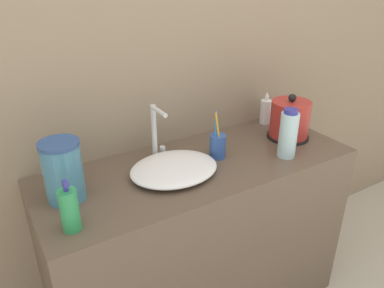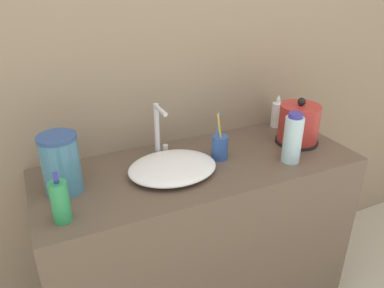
{
  "view_description": "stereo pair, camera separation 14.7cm",
  "coord_description": "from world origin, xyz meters",
  "px_view_note": "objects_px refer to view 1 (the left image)",
  "views": [
    {
      "loc": [
        -0.73,
        -0.88,
        1.56
      ],
      "look_at": [
        -0.04,
        0.26,
        0.92
      ],
      "focal_mm": 35.0,
      "sensor_mm": 36.0,
      "label": 1
    },
    {
      "loc": [
        -0.6,
        -0.95,
        1.56
      ],
      "look_at": [
        -0.04,
        0.26,
        0.92
      ],
      "focal_mm": 35.0,
      "sensor_mm": 36.0,
      "label": 2
    }
  ],
  "objects_px": {
    "faucet": "(156,130)",
    "shampoo_bottle": "(288,134)",
    "lotion_bottle": "(70,210)",
    "mouthwash_bottle": "(266,111)",
    "toothbrush_cup": "(218,146)",
    "electric_kettle": "(290,121)",
    "water_pitcher": "(63,171)"
  },
  "relations": [
    {
      "from": "electric_kettle",
      "to": "mouthwash_bottle",
      "type": "bearing_deg",
      "value": 82.48
    },
    {
      "from": "electric_kettle",
      "to": "water_pitcher",
      "type": "xyz_separation_m",
      "value": [
        -1.02,
        0.03,
        0.03
      ]
    },
    {
      "from": "faucet",
      "to": "lotion_bottle",
      "type": "height_order",
      "value": "faucet"
    },
    {
      "from": "mouthwash_bottle",
      "to": "water_pitcher",
      "type": "relative_size",
      "value": 0.77
    },
    {
      "from": "shampoo_bottle",
      "to": "water_pitcher",
      "type": "height_order",
      "value": "water_pitcher"
    },
    {
      "from": "faucet",
      "to": "toothbrush_cup",
      "type": "distance_m",
      "value": 0.26
    },
    {
      "from": "faucet",
      "to": "toothbrush_cup",
      "type": "relative_size",
      "value": 1.13
    },
    {
      "from": "lotion_bottle",
      "to": "toothbrush_cup",
      "type": "bearing_deg",
      "value": 13.9
    },
    {
      "from": "electric_kettle",
      "to": "lotion_bottle",
      "type": "height_order",
      "value": "electric_kettle"
    },
    {
      "from": "toothbrush_cup",
      "to": "shampoo_bottle",
      "type": "height_order",
      "value": "shampoo_bottle"
    },
    {
      "from": "shampoo_bottle",
      "to": "electric_kettle",
      "type": "bearing_deg",
      "value": 43.37
    },
    {
      "from": "electric_kettle",
      "to": "shampoo_bottle",
      "type": "distance_m",
      "value": 0.2
    },
    {
      "from": "faucet",
      "to": "electric_kettle",
      "type": "relative_size",
      "value": 1.09
    },
    {
      "from": "toothbrush_cup",
      "to": "lotion_bottle",
      "type": "bearing_deg",
      "value": -166.1
    },
    {
      "from": "mouthwash_bottle",
      "to": "water_pitcher",
      "type": "distance_m",
      "value": 1.06
    },
    {
      "from": "lotion_bottle",
      "to": "mouthwash_bottle",
      "type": "bearing_deg",
      "value": 17.77
    },
    {
      "from": "lotion_bottle",
      "to": "water_pitcher",
      "type": "xyz_separation_m",
      "value": [
        0.03,
        0.18,
        0.04
      ]
    },
    {
      "from": "electric_kettle",
      "to": "shampoo_bottle",
      "type": "xyz_separation_m",
      "value": [
        -0.14,
        -0.13,
        0.02
      ]
    },
    {
      "from": "electric_kettle",
      "to": "lotion_bottle",
      "type": "relative_size",
      "value": 1.21
    },
    {
      "from": "lotion_bottle",
      "to": "faucet",
      "type": "bearing_deg",
      "value": 33.59
    },
    {
      "from": "shampoo_bottle",
      "to": "lotion_bottle",
      "type": "bearing_deg",
      "value": -178.74
    },
    {
      "from": "faucet",
      "to": "water_pitcher",
      "type": "xyz_separation_m",
      "value": [
        -0.41,
        -0.11,
        -0.02
      ]
    },
    {
      "from": "toothbrush_cup",
      "to": "shampoo_bottle",
      "type": "bearing_deg",
      "value": -28.99
    },
    {
      "from": "faucet",
      "to": "shampoo_bottle",
      "type": "height_order",
      "value": "faucet"
    },
    {
      "from": "lotion_bottle",
      "to": "water_pitcher",
      "type": "distance_m",
      "value": 0.19
    },
    {
      "from": "water_pitcher",
      "to": "shampoo_bottle",
      "type": "bearing_deg",
      "value": -10.29
    },
    {
      "from": "electric_kettle",
      "to": "lotion_bottle",
      "type": "distance_m",
      "value": 1.06
    },
    {
      "from": "faucet",
      "to": "mouthwash_bottle",
      "type": "xyz_separation_m",
      "value": [
        0.64,
        0.06,
        -0.06
      ]
    },
    {
      "from": "toothbrush_cup",
      "to": "lotion_bottle",
      "type": "xyz_separation_m",
      "value": [
        -0.66,
        -0.16,
        0.02
      ]
    },
    {
      "from": "water_pitcher",
      "to": "toothbrush_cup",
      "type": "bearing_deg",
      "value": -1.64
    },
    {
      "from": "electric_kettle",
      "to": "mouthwash_bottle",
      "type": "height_order",
      "value": "electric_kettle"
    },
    {
      "from": "faucet",
      "to": "water_pitcher",
      "type": "relative_size",
      "value": 1.06
    }
  ]
}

